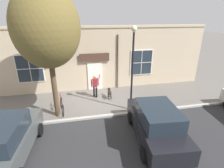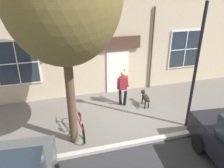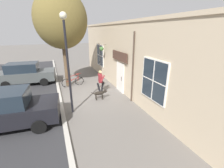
{
  "view_description": "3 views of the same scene",
  "coord_description": "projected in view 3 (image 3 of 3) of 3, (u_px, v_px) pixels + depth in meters",
  "views": [
    {
      "loc": [
        10.53,
        -1.18,
        5.47
      ],
      "look_at": [
        -0.21,
        1.07,
        1.11
      ],
      "focal_mm": 28.0,
      "sensor_mm": 36.0,
      "label": 1
    },
    {
      "loc": [
        7.58,
        -2.85,
        5.1
      ],
      "look_at": [
        0.06,
        -0.76,
        1.49
      ],
      "focal_mm": 35.0,
      "sensor_mm": 36.0,
      "label": 2
    },
    {
      "loc": [
        2.18,
        9.33,
        4.18
      ],
      "look_at": [
        -1.04,
        1.37,
        1.11
      ],
      "focal_mm": 24.0,
      "sensor_mm": 36.0,
      "label": 3
    }
  ],
  "objects": [
    {
      "name": "street_tree_by_curb",
      "position": [
        61.0,
        21.0,
        10.38
      ],
      "size": [
        3.64,
        3.27,
        6.9
      ],
      "color": "brown",
      "rests_on": "ground_plane"
    },
    {
      "name": "storefront_facade",
      "position": [
        122.0,
        58.0,
        10.35
      ],
      "size": [
        0.95,
        18.0,
        4.77
      ],
      "color": "#C6B293",
      "rests_on": "ground_plane"
    },
    {
      "name": "dog_on_leash",
      "position": [
        100.0,
        93.0,
        9.51
      ],
      "size": [
        1.08,
        0.33,
        0.65
      ],
      "color": "black",
      "rests_on": "ground_plane"
    },
    {
      "name": "parked_car_mid_block",
      "position": [
        6.0,
        110.0,
        6.6
      ],
      "size": [
        4.44,
        2.24,
        1.75
      ],
      "color": "black",
      "rests_on": "ground_plane"
    },
    {
      "name": "pedestrian_walking",
      "position": [
        100.0,
        80.0,
        10.28
      ],
      "size": [
        0.59,
        0.57,
        1.65
      ],
      "color": "black",
      "rests_on": "ground_plane"
    },
    {
      "name": "parked_car_nearest_curb",
      "position": [
        26.0,
        74.0,
        12.15
      ],
      "size": [
        4.44,
        2.24,
        1.75
      ],
      "color": "#474C4C",
      "rests_on": "ground_plane"
    },
    {
      "name": "street_lamp",
      "position": [
        67.0,
        52.0,
        7.06
      ],
      "size": [
        0.32,
        0.32,
        4.96
      ],
      "color": "black",
      "rests_on": "ground_plane"
    },
    {
      "name": "ground_plane",
      "position": [
        91.0,
        95.0,
        10.32
      ],
      "size": [
        90.0,
        90.0,
        0.0
      ],
      "primitive_type": "plane",
      "color": "#66605B"
    },
    {
      "name": "leaning_bicycle",
      "position": [
        73.0,
        81.0,
        11.84
      ],
      "size": [
        1.73,
        0.22,
        1.0
      ],
      "color": "black",
      "rests_on": "ground_plane"
    }
  ]
}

